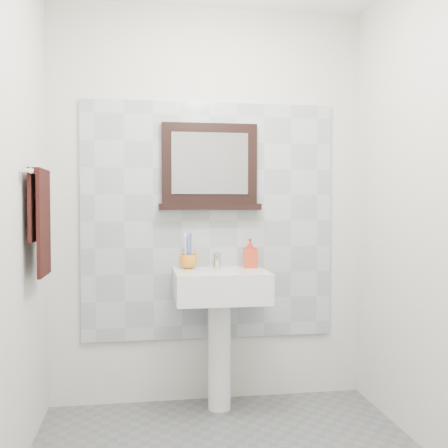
% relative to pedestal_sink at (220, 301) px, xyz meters
% --- Properties ---
extents(back_wall, '(2.00, 0.01, 2.50)m').
position_rel_pedestal_sink_xyz_m(back_wall, '(-0.04, 0.23, 0.57)').
color(back_wall, silver).
rests_on(back_wall, ground).
extents(front_wall, '(2.00, 0.01, 2.50)m').
position_rel_pedestal_sink_xyz_m(front_wall, '(-0.04, -1.97, 0.57)').
color(front_wall, silver).
rests_on(front_wall, ground).
extents(splashback, '(1.60, 0.02, 1.50)m').
position_rel_pedestal_sink_xyz_m(splashback, '(-0.04, 0.21, 0.47)').
color(splashback, '#A7B1B5').
rests_on(splashback, back_wall).
extents(pedestal_sink, '(0.55, 0.44, 0.96)m').
position_rel_pedestal_sink_xyz_m(pedestal_sink, '(0.00, 0.00, 0.00)').
color(pedestal_sink, white).
rests_on(pedestal_sink, ground).
extents(toothbrush_cup, '(0.13, 0.13, 0.09)m').
position_rel_pedestal_sink_xyz_m(toothbrush_cup, '(-0.18, 0.11, 0.23)').
color(toothbrush_cup, orange).
rests_on(toothbrush_cup, pedestal_sink).
extents(toothbrushes, '(0.05, 0.04, 0.21)m').
position_rel_pedestal_sink_xyz_m(toothbrushes, '(-0.18, 0.11, 0.31)').
color(toothbrushes, white).
rests_on(toothbrushes, toothbrush_cup).
extents(soap_dispenser, '(0.08, 0.09, 0.18)m').
position_rel_pedestal_sink_xyz_m(soap_dispenser, '(0.20, 0.11, 0.27)').
color(soap_dispenser, red).
rests_on(soap_dispenser, pedestal_sink).
extents(framed_mirror, '(0.64, 0.11, 0.54)m').
position_rel_pedestal_sink_xyz_m(framed_mirror, '(-0.04, 0.19, 0.80)').
color(framed_mirror, black).
rests_on(framed_mirror, back_wall).
extents(towel_bar, '(0.07, 0.40, 0.03)m').
position_rel_pedestal_sink_xyz_m(towel_bar, '(-0.99, -0.29, 0.74)').
color(towel_bar, silver).
rests_on(towel_bar, left_wall).
extents(hand_towel, '(0.06, 0.30, 0.55)m').
position_rel_pedestal_sink_xyz_m(hand_towel, '(-0.98, -0.29, 0.53)').
color(hand_towel, black).
rests_on(hand_towel, towel_bar).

